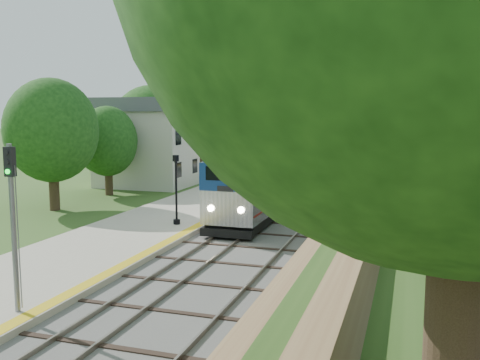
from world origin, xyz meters
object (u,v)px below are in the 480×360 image
(signal_gantry, at_px, (358,127))
(signal_farside, at_px, (359,168))
(train, at_px, (342,145))
(lamppost_far, at_px, (176,194))
(station_building, at_px, (146,141))
(signal_platform, at_px, (12,210))

(signal_gantry, xyz_separation_m, signal_farside, (3.73, -37.48, -1.24))
(train, relative_size, lamppost_far, 24.58)
(station_building, distance_m, signal_gantry, 29.94)
(lamppost_far, bearing_deg, signal_farside, 20.41)
(signal_platform, height_order, signal_farside, signal_platform)
(signal_platform, bearing_deg, train, 87.23)
(signal_platform, relative_size, signal_farside, 0.96)
(lamppost_far, distance_m, signal_platform, 14.02)
(station_building, distance_m, signal_platform, 32.05)
(station_building, relative_size, train, 0.09)
(signal_gantry, distance_m, signal_farside, 37.68)
(signal_gantry, relative_size, signal_farside, 1.48)
(station_building, relative_size, signal_farside, 1.52)
(train, height_order, signal_farside, signal_farside)
(signal_gantry, bearing_deg, station_building, -123.38)
(train, bearing_deg, signal_gantry, -63.05)
(signal_gantry, xyz_separation_m, train, (-2.47, 4.86, -2.59))
(lamppost_far, relative_size, signal_platform, 0.73)
(signal_platform, bearing_deg, signal_farside, 62.63)
(lamppost_far, relative_size, signal_farside, 0.70)
(station_building, relative_size, signal_platform, 1.58)
(signal_gantry, relative_size, signal_platform, 1.55)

